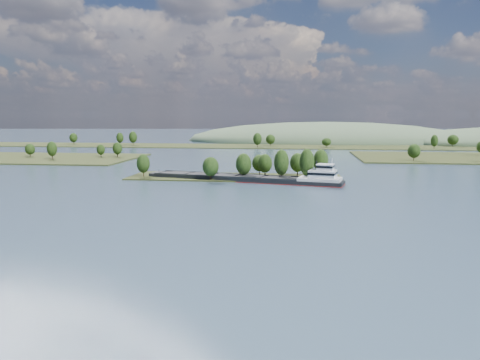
# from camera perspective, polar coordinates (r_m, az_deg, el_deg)

# --- Properties ---
(ground) EXTENTS (1800.00, 1800.00, 0.00)m
(ground) POSITION_cam_1_polar(r_m,az_deg,el_deg) (163.81, -3.57, -2.50)
(ground) COLOR #324357
(ground) RESTS_ON ground
(tree_island) EXTENTS (100.00, 31.65, 15.52)m
(tree_island) POSITION_cam_1_polar(r_m,az_deg,el_deg) (219.66, 1.38, 1.29)
(tree_island) COLOR #2A3216
(tree_island) RESTS_ON ground
(back_shoreline) EXTENTS (900.00, 60.00, 15.03)m
(back_shoreline) POSITION_cam_1_polar(r_m,az_deg,el_deg) (439.44, 4.26, 4.15)
(back_shoreline) COLOR #2A3216
(back_shoreline) RESTS_ON ground
(hill_west) EXTENTS (320.00, 160.00, 44.00)m
(hill_west) POSITION_cam_1_polar(r_m,az_deg,el_deg) (539.77, 10.48, 4.67)
(hill_west) COLOR #475D40
(hill_west) RESTS_ON ground
(cargo_barge) EXTENTS (91.08, 30.29, 12.30)m
(cargo_barge) POSITION_cam_1_polar(r_m,az_deg,el_deg) (209.76, 1.95, 0.24)
(cargo_barge) COLOR black
(cargo_barge) RESTS_ON ground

